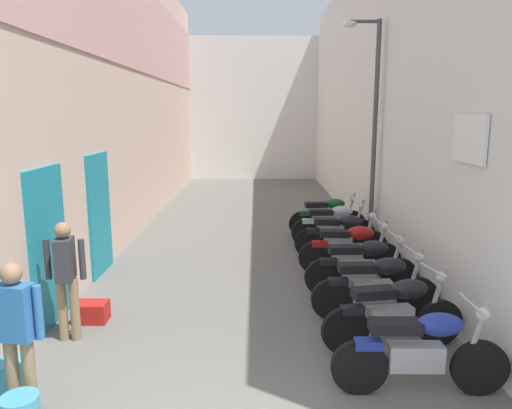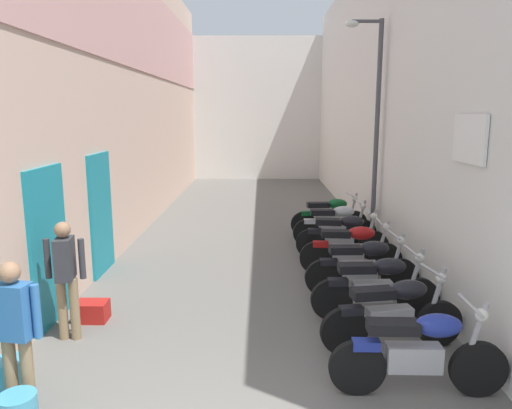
# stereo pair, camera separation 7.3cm
# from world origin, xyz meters

# --- Properties ---
(ground_plane) EXTENTS (34.40, 34.40, 0.00)m
(ground_plane) POSITION_xyz_m (0.00, 7.20, 0.00)
(ground_plane) COLOR #66635E
(building_left) EXTENTS (0.45, 18.40, 6.99)m
(building_left) POSITION_xyz_m (-2.95, 9.15, 3.52)
(building_left) COLOR beige
(building_left) RESTS_ON ground
(building_right) EXTENTS (0.45, 18.40, 6.83)m
(building_right) POSITION_xyz_m (2.96, 9.20, 3.41)
(building_right) COLOR silver
(building_right) RESTS_ON ground
(building_far_end) EXTENTS (8.52, 2.00, 6.13)m
(building_far_end) POSITION_xyz_m (0.00, 19.40, 3.06)
(building_far_end) COLOR silver
(building_far_end) RESTS_ON ground
(motorcycle_nearest) EXTENTS (1.85, 0.58, 1.04)m
(motorcycle_nearest) POSITION_xyz_m (1.82, 1.65, 0.50)
(motorcycle_nearest) COLOR black
(motorcycle_nearest) RESTS_ON ground
(motorcycle_second) EXTENTS (1.84, 0.58, 1.04)m
(motorcycle_second) POSITION_xyz_m (1.82, 2.63, 0.50)
(motorcycle_second) COLOR black
(motorcycle_second) RESTS_ON ground
(motorcycle_third) EXTENTS (1.85, 0.58, 1.04)m
(motorcycle_third) POSITION_xyz_m (1.82, 3.56, 0.50)
(motorcycle_third) COLOR black
(motorcycle_third) RESTS_ON ground
(motorcycle_fourth) EXTENTS (1.85, 0.58, 1.04)m
(motorcycle_fourth) POSITION_xyz_m (1.82, 4.48, 0.50)
(motorcycle_fourth) COLOR black
(motorcycle_fourth) RESTS_ON ground
(motorcycle_fifth) EXTENTS (1.85, 0.58, 1.04)m
(motorcycle_fifth) POSITION_xyz_m (1.82, 5.49, 0.50)
(motorcycle_fifth) COLOR black
(motorcycle_fifth) RESTS_ON ground
(motorcycle_sixth) EXTENTS (1.85, 0.58, 1.04)m
(motorcycle_sixth) POSITION_xyz_m (1.82, 6.44, 0.50)
(motorcycle_sixth) COLOR black
(motorcycle_sixth) RESTS_ON ground
(motorcycle_seventh) EXTENTS (1.85, 0.58, 1.04)m
(motorcycle_seventh) POSITION_xyz_m (1.82, 7.40, 0.50)
(motorcycle_seventh) COLOR black
(motorcycle_seventh) RESTS_ON ground
(motorcycle_eighth) EXTENTS (1.85, 0.58, 1.04)m
(motorcycle_eighth) POSITION_xyz_m (1.82, 8.29, 0.50)
(motorcycle_eighth) COLOR black
(motorcycle_eighth) RESTS_ON ground
(pedestrian_by_doorway) EXTENTS (0.52, 0.25, 1.57)m
(pedestrian_by_doorway) POSITION_xyz_m (-2.14, 1.24, 0.92)
(pedestrian_by_doorway) COLOR #8C7251
(pedestrian_by_doorway) RESTS_ON ground
(pedestrian_mid_alley) EXTENTS (0.52, 0.37, 1.57)m
(pedestrian_mid_alley) POSITION_xyz_m (-2.31, 2.88, 0.92)
(pedestrian_mid_alley) COLOR #8C7251
(pedestrian_mid_alley) RESTS_ON ground
(water_jug_near_door) EXTENTS (0.34, 0.34, 0.42)m
(water_jug_near_door) POSITION_xyz_m (-2.41, 1.57, 0.21)
(water_jug_near_door) COLOR #4299B7
(water_jug_near_door) RESTS_ON ground
(plastic_crate) EXTENTS (0.44, 0.32, 0.28)m
(plastic_crate) POSITION_xyz_m (-2.22, 3.45, 0.14)
(plastic_crate) COLOR red
(plastic_crate) RESTS_ON ground
(street_lamp) EXTENTS (0.79, 0.18, 4.78)m
(street_lamp) POSITION_xyz_m (2.52, 7.31, 2.79)
(street_lamp) COLOR #47474C
(street_lamp) RESTS_ON ground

